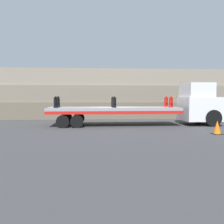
% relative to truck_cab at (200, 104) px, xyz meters
% --- Properties ---
extents(ground_plane, '(120.00, 120.00, 0.00)m').
position_rel_truck_cab_xyz_m(ground_plane, '(-6.17, 0.00, -1.45)').
color(ground_plane, '#38383A').
extents(rock_cliff, '(60.00, 3.30, 4.48)m').
position_rel_truck_cab_xyz_m(rock_cliff, '(-6.17, 6.23, 0.79)').
color(rock_cliff, '#665B4C').
rests_on(rock_cliff, ground_plane).
extents(truck_cab, '(2.49, 2.65, 2.93)m').
position_rel_truck_cab_xyz_m(truck_cab, '(0.00, 0.00, 0.00)').
color(truck_cab, silver).
rests_on(truck_cab, ground_plane).
extents(flatbed_trailer, '(8.93, 2.65, 1.26)m').
position_rel_truck_cab_xyz_m(flatbed_trailer, '(-6.59, 0.00, -0.41)').
color(flatbed_trailer, gray).
rests_on(flatbed_trailer, ground_plane).
extents(fire_hydrant_black_near_0, '(0.32, 0.54, 0.75)m').
position_rel_truck_cab_xyz_m(fire_hydrant_black_near_0, '(-10.03, -0.56, 0.16)').
color(fire_hydrant_black_near_0, black).
rests_on(fire_hydrant_black_near_0, flatbed_trailer).
extents(fire_hydrant_black_far_0, '(0.32, 0.54, 0.75)m').
position_rel_truck_cab_xyz_m(fire_hydrant_black_far_0, '(-10.03, 0.56, 0.16)').
color(fire_hydrant_black_far_0, black).
rests_on(fire_hydrant_black_far_0, flatbed_trailer).
extents(fire_hydrant_black_near_1, '(0.32, 0.54, 0.75)m').
position_rel_truck_cab_xyz_m(fire_hydrant_black_near_1, '(-6.17, -0.56, 0.16)').
color(fire_hydrant_black_near_1, black).
rests_on(fire_hydrant_black_near_1, flatbed_trailer).
extents(fire_hydrant_black_far_1, '(0.32, 0.54, 0.75)m').
position_rel_truck_cab_xyz_m(fire_hydrant_black_far_1, '(-6.17, 0.56, 0.16)').
color(fire_hydrant_black_far_1, black).
rests_on(fire_hydrant_black_far_1, flatbed_trailer).
extents(fire_hydrant_red_near_2, '(0.32, 0.54, 0.75)m').
position_rel_truck_cab_xyz_m(fire_hydrant_red_near_2, '(-2.30, -0.56, 0.16)').
color(fire_hydrant_red_near_2, red).
rests_on(fire_hydrant_red_near_2, flatbed_trailer).
extents(fire_hydrant_red_far_2, '(0.32, 0.54, 0.75)m').
position_rel_truck_cab_xyz_m(fire_hydrant_red_far_2, '(-2.30, 0.56, 0.16)').
color(fire_hydrant_red_far_2, red).
rests_on(fire_hydrant_red_far_2, flatbed_trailer).
extents(cargo_strap_rear, '(0.05, 2.76, 0.01)m').
position_rel_truck_cab_xyz_m(cargo_strap_rear, '(-10.03, 0.00, 0.56)').
color(cargo_strap_rear, yellow).
rests_on(cargo_strap_rear, fire_hydrant_black_near_0).
extents(cargo_strap_middle, '(0.05, 2.76, 0.01)m').
position_rel_truck_cab_xyz_m(cargo_strap_middle, '(-6.17, 0.00, 0.56)').
color(cargo_strap_middle, yellow).
rests_on(cargo_strap_middle, fire_hydrant_black_near_1).
extents(cargo_strap_front, '(0.05, 2.76, 0.01)m').
position_rel_truck_cab_xyz_m(cargo_strap_front, '(-2.30, 0.00, 0.56)').
color(cargo_strap_front, yellow).
rests_on(cargo_strap_front, fire_hydrant_red_near_2).
extents(traffic_cone, '(0.52, 0.52, 0.72)m').
position_rel_truck_cab_xyz_m(traffic_cone, '(-1.01, -4.44, -1.10)').
color(traffic_cone, black).
rests_on(traffic_cone, ground_plane).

